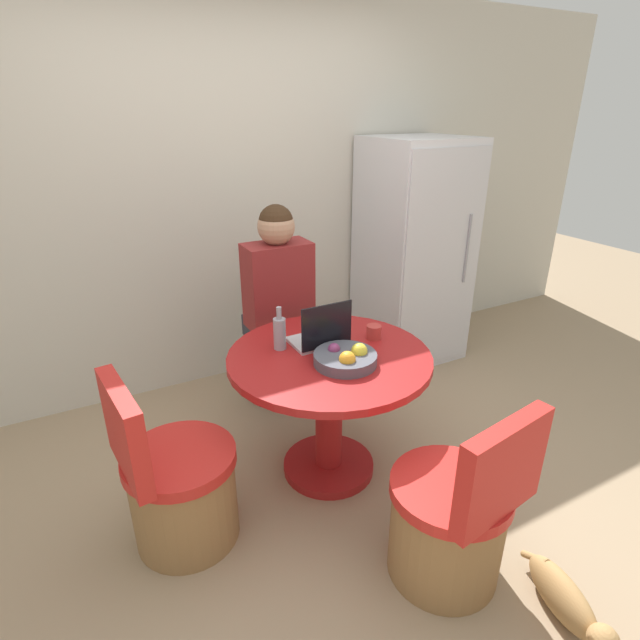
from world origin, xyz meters
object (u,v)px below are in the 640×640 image
(refrigerator, at_px, (413,253))
(chair_left_side, at_px, (179,489))
(chair_near_camera, at_px, (451,522))
(fruit_bowl, at_px, (346,358))
(laptop, at_px, (321,335))
(bottle, at_px, (280,333))
(cat, at_px, (567,601))
(person_seated, at_px, (276,300))
(dining_table, at_px, (329,390))

(refrigerator, relative_size, chair_left_side, 1.93)
(chair_near_camera, bearing_deg, fruit_bowl, -90.05)
(chair_left_side, height_order, laptop, laptop)
(chair_left_side, distance_m, bottle, 0.87)
(fruit_bowl, height_order, cat, fruit_bowl)
(chair_near_camera, distance_m, person_seated, 1.64)
(person_seated, bearing_deg, laptop, 88.07)
(bottle, bearing_deg, fruit_bowl, -55.37)
(refrigerator, distance_m, chair_near_camera, 2.21)
(fruit_bowl, bearing_deg, chair_near_camera, -81.64)
(chair_near_camera, height_order, laptop, laptop)
(refrigerator, bearing_deg, laptop, -145.94)
(dining_table, xyz_separation_m, laptop, (0.01, 0.11, 0.27))
(fruit_bowl, distance_m, bottle, 0.38)
(cat, bearing_deg, fruit_bowl, -147.86)
(dining_table, distance_m, fruit_bowl, 0.28)
(dining_table, xyz_separation_m, chair_near_camera, (0.12, -0.83, -0.23))
(refrigerator, xyz_separation_m, chair_near_camera, (-1.16, -1.80, -0.55))
(chair_left_side, xyz_separation_m, chair_near_camera, (0.95, -0.74, 0.00))
(chair_left_side, relative_size, cat, 1.74)
(chair_near_camera, xyz_separation_m, laptop, (-0.11, 0.94, 0.50))
(fruit_bowl, bearing_deg, laptop, 91.98)
(laptop, bearing_deg, chair_left_side, 13.65)
(fruit_bowl, bearing_deg, person_seated, 89.16)
(refrigerator, bearing_deg, chair_near_camera, -122.83)
(dining_table, distance_m, person_seated, 0.78)
(refrigerator, bearing_deg, chair_left_side, -153.27)
(dining_table, relative_size, cat, 2.07)
(person_seated, relative_size, bottle, 5.90)
(chair_left_side, height_order, bottle, bottle)
(person_seated, xyz_separation_m, fruit_bowl, (-0.01, -0.87, 0.00))
(refrigerator, bearing_deg, dining_table, -142.83)
(chair_left_side, xyz_separation_m, fruit_bowl, (0.85, -0.04, 0.47))
(dining_table, height_order, bottle, bottle)
(fruit_bowl, bearing_deg, chair_left_side, 177.46)
(chair_near_camera, bearing_deg, chair_left_side, -46.06)
(dining_table, xyz_separation_m, cat, (0.39, -1.22, -0.42))
(chair_near_camera, bearing_deg, laptop, -91.68)
(dining_table, xyz_separation_m, chair_left_side, (-0.83, -0.09, -0.23))
(fruit_bowl, bearing_deg, cat, -71.21)
(chair_left_side, height_order, fruit_bowl, chair_left_side)
(dining_table, relative_size, fruit_bowl, 3.36)
(chair_near_camera, relative_size, bottle, 3.78)
(refrigerator, distance_m, person_seated, 1.28)
(dining_table, bearing_deg, cat, -72.24)
(dining_table, height_order, laptop, laptop)
(person_seated, bearing_deg, chair_near_camera, 93.28)
(refrigerator, bearing_deg, bottle, -151.68)
(laptop, bearing_deg, refrigerator, -145.94)
(person_seated, bearing_deg, chair_left_side, 43.91)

